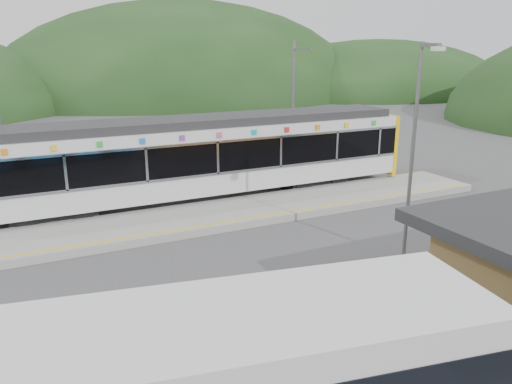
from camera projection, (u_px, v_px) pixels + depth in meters
name	position (u px, v px, depth m)	size (l,w,h in m)	color
ground	(240.00, 249.00, 17.10)	(120.00, 120.00, 0.00)	#4C4C4F
hills	(311.00, 190.00, 24.27)	(146.00, 149.00, 26.00)	#1E3D19
platform	(206.00, 217.00, 19.90)	(26.00, 3.20, 0.30)	#9E9E99
yellow_line	(218.00, 223.00, 18.74)	(26.00, 0.10, 0.01)	yellow
train	(195.00, 156.00, 21.94)	(20.44, 3.01, 3.74)	black
catenary_mast_east	(293.00, 107.00, 26.43)	(0.18, 1.80, 7.00)	slate
lamp_post	(417.00, 136.00, 15.19)	(0.48, 1.23, 6.82)	slate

